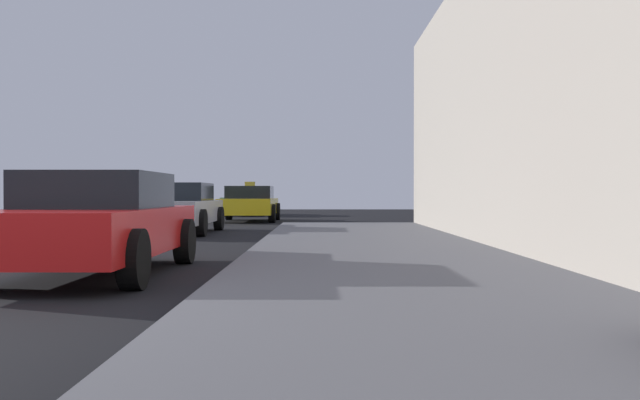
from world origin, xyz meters
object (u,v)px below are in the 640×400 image
at_px(car_yellow, 246,203).
at_px(car_green, 242,201).
at_px(car_red, 90,222).
at_px(car_silver, 172,208).

height_order(car_yellow, car_green, car_yellow).
bearing_deg(car_green, car_red, 91.54).
bearing_deg(car_green, car_silver, 89.22).
relative_size(car_red, car_silver, 0.96).
bearing_deg(car_red, car_silver, -84.72).
height_order(car_silver, car_green, same).
xyz_separation_m(car_yellow, car_green, (-0.89, 7.22, -0.00)).
relative_size(car_red, car_green, 0.98).
xyz_separation_m(car_red, car_silver, (-0.85, 9.20, 0.00)).
bearing_deg(car_silver, car_green, -90.78).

